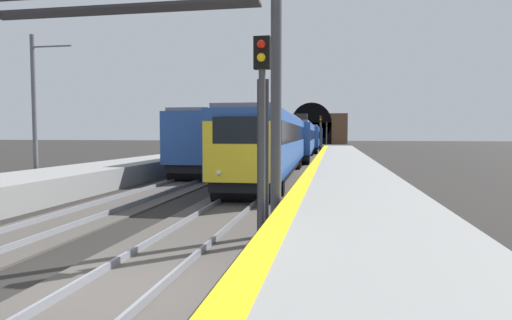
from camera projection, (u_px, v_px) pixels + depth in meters
name	position (u px, v px, depth m)	size (l,w,h in m)	color
ground_plane	(116.00, 296.00, 7.29)	(320.00, 320.00, 0.00)	#282623
platform_right	(375.00, 280.00, 6.52)	(112.00, 3.80, 1.02)	gray
platform_right_edge_strip	(266.00, 242.00, 6.78)	(112.00, 0.50, 0.01)	yellow
track_main_line	(116.00, 293.00, 7.29)	(160.00, 3.12, 0.21)	#4C4742
train_main_approaching	(305.00, 138.00, 55.18)	(80.15, 3.40, 4.74)	#264C99
train_adjacent_platform	(251.00, 137.00, 42.39)	(38.67, 3.16, 5.01)	#264C99
railway_signal_near	(262.00, 125.00, 10.22)	(0.39, 0.38, 4.95)	#38383D
railway_signal_mid	(321.00, 132.00, 55.77)	(0.39, 0.38, 5.01)	#38383D
railway_signal_far	(327.00, 131.00, 102.67)	(0.39, 0.38, 5.50)	#4C4C54
overhead_signal_gantry	(120.00, 41.00, 11.84)	(0.70, 8.84, 6.86)	#3F3F47
tunnel_portal	(312.00, 129.00, 114.59)	(2.65, 18.55, 10.75)	brown
catenary_mast_near	(35.00, 110.00, 21.28)	(0.22, 2.19, 7.49)	#595B60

